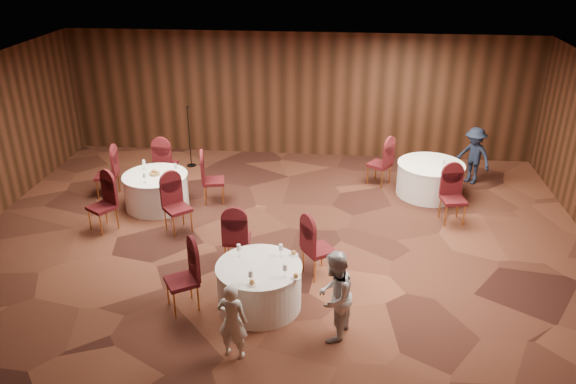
# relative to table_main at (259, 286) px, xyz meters

# --- Properties ---
(ground) EXTENTS (12.00, 12.00, 0.00)m
(ground) POSITION_rel_table_main_xyz_m (0.06, 1.78, -0.38)
(ground) COLOR black
(ground) RESTS_ON ground
(room_shell) EXTENTS (12.00, 12.00, 12.00)m
(room_shell) POSITION_rel_table_main_xyz_m (0.06, 1.78, 1.59)
(room_shell) COLOR silver
(room_shell) RESTS_ON ground
(table_main) EXTENTS (1.35, 1.35, 0.74)m
(table_main) POSITION_rel_table_main_xyz_m (0.00, 0.00, 0.00)
(table_main) COLOR white
(table_main) RESTS_ON ground
(table_left) EXTENTS (1.38, 1.38, 0.74)m
(table_left) POSITION_rel_table_main_xyz_m (-2.73, 3.31, 0.00)
(table_left) COLOR white
(table_left) RESTS_ON ground
(table_right) EXTENTS (1.48, 1.48, 0.74)m
(table_right) POSITION_rel_table_main_xyz_m (3.22, 4.54, 0.00)
(table_right) COLOR white
(table_right) RESTS_ON ground
(chairs_main) EXTENTS (2.80, 2.02, 1.00)m
(chairs_main) POSITION_rel_table_main_xyz_m (-0.30, 0.68, 0.12)
(chairs_main) COLOR #430D18
(chairs_main) RESTS_ON ground
(chairs_left) EXTENTS (3.05, 2.98, 1.00)m
(chairs_left) POSITION_rel_table_main_xyz_m (-2.77, 3.28, 0.12)
(chairs_left) COLOR #430D18
(chairs_left) RESTS_ON ground
(chairs_right) EXTENTS (2.06, 2.43, 1.00)m
(chairs_right) POSITION_rel_table_main_xyz_m (2.81, 4.11, 0.12)
(chairs_right) COLOR #430D18
(chairs_right) RESTS_ON ground
(tabletop_main) EXTENTS (1.07, 1.04, 0.22)m
(tabletop_main) POSITION_rel_table_main_xyz_m (0.22, -0.08, 0.46)
(tabletop_main) COLOR silver
(tabletop_main) RESTS_ON table_main
(tabletop_left) EXTENTS (0.82, 0.76, 0.22)m
(tabletop_left) POSITION_rel_table_main_xyz_m (-2.72, 3.31, 0.45)
(tabletop_left) COLOR silver
(tabletop_left) RESTS_ON table_left
(tabletop_right) EXTENTS (0.08, 0.08, 0.22)m
(tabletop_right) POSITION_rel_table_main_xyz_m (3.43, 4.27, 0.52)
(tabletop_right) COLOR silver
(tabletop_right) RESTS_ON table_right
(mic_stand) EXTENTS (0.24, 0.24, 1.56)m
(mic_stand) POSITION_rel_table_main_xyz_m (-2.59, 5.65, 0.08)
(mic_stand) COLOR black
(mic_stand) RESTS_ON ground
(woman_a) EXTENTS (0.48, 0.36, 1.19)m
(woman_a) POSITION_rel_table_main_xyz_m (-0.19, -1.18, 0.22)
(woman_a) COLOR silver
(woman_a) RESTS_ON ground
(woman_b) EXTENTS (0.71, 0.81, 1.42)m
(woman_b) POSITION_rel_table_main_xyz_m (1.18, -0.63, 0.33)
(woman_b) COLOR silver
(woman_b) RESTS_ON ground
(man_c) EXTENTS (0.98, 0.98, 1.36)m
(man_c) POSITION_rel_table_main_xyz_m (4.29, 5.29, 0.31)
(man_c) COLOR black
(man_c) RESTS_ON ground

